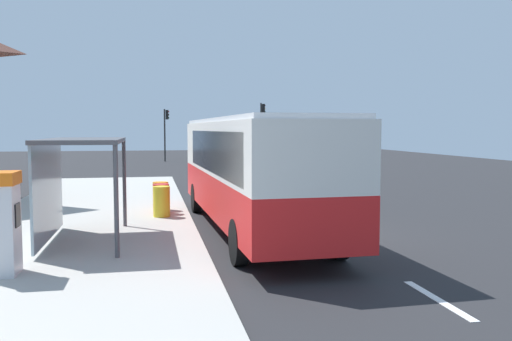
# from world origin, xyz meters

# --- Properties ---
(ground_plane) EXTENTS (56.00, 92.00, 0.04)m
(ground_plane) POSITION_xyz_m (0.00, 14.00, -0.02)
(ground_plane) COLOR #262628
(sidewalk_platform) EXTENTS (6.20, 30.00, 0.18)m
(sidewalk_platform) POSITION_xyz_m (-6.40, 2.00, 0.09)
(sidewalk_platform) COLOR #ADAAA3
(sidewalk_platform) RESTS_ON ground
(lane_stripe_seg_0) EXTENTS (0.16, 2.20, 0.01)m
(lane_stripe_seg_0) POSITION_xyz_m (0.25, -6.00, 0.01)
(lane_stripe_seg_0) COLOR silver
(lane_stripe_seg_0) RESTS_ON ground
(lane_stripe_seg_1) EXTENTS (0.16, 2.20, 0.01)m
(lane_stripe_seg_1) POSITION_xyz_m (0.25, -1.00, 0.01)
(lane_stripe_seg_1) COLOR silver
(lane_stripe_seg_1) RESTS_ON ground
(lane_stripe_seg_2) EXTENTS (0.16, 2.20, 0.01)m
(lane_stripe_seg_2) POSITION_xyz_m (0.25, 4.00, 0.01)
(lane_stripe_seg_2) COLOR silver
(lane_stripe_seg_2) RESTS_ON ground
(lane_stripe_seg_3) EXTENTS (0.16, 2.20, 0.01)m
(lane_stripe_seg_3) POSITION_xyz_m (0.25, 9.00, 0.01)
(lane_stripe_seg_3) COLOR silver
(lane_stripe_seg_3) RESTS_ON ground
(lane_stripe_seg_4) EXTENTS (0.16, 2.20, 0.01)m
(lane_stripe_seg_4) POSITION_xyz_m (0.25, 14.00, 0.01)
(lane_stripe_seg_4) COLOR silver
(lane_stripe_seg_4) RESTS_ON ground
(lane_stripe_seg_5) EXTENTS (0.16, 2.20, 0.01)m
(lane_stripe_seg_5) POSITION_xyz_m (0.25, 19.00, 0.01)
(lane_stripe_seg_5) COLOR silver
(lane_stripe_seg_5) RESTS_ON ground
(lane_stripe_seg_6) EXTENTS (0.16, 2.20, 0.01)m
(lane_stripe_seg_6) POSITION_xyz_m (0.25, 24.00, 0.01)
(lane_stripe_seg_6) COLOR silver
(lane_stripe_seg_6) RESTS_ON ground
(lane_stripe_seg_7) EXTENTS (0.16, 2.20, 0.01)m
(lane_stripe_seg_7) POSITION_xyz_m (0.25, 29.00, 0.01)
(lane_stripe_seg_7) COLOR silver
(lane_stripe_seg_7) RESTS_ON ground
(bus) EXTENTS (2.88, 11.09, 3.21)m
(bus) POSITION_xyz_m (-1.71, 0.74, 1.84)
(bus) COLOR red
(bus) RESTS_ON ground
(white_van) EXTENTS (2.08, 5.23, 2.30)m
(white_van) POSITION_xyz_m (2.20, 19.16, 1.34)
(white_van) COLOR silver
(white_van) RESTS_ON ground
(sedan_near) EXTENTS (1.89, 4.42, 1.52)m
(sedan_near) POSITION_xyz_m (2.30, 36.77, 0.79)
(sedan_near) COLOR #195933
(sedan_near) RESTS_ON ground
(ticket_machine) EXTENTS (0.66, 0.76, 1.94)m
(ticket_machine) POSITION_xyz_m (-7.30, -3.55, 1.17)
(ticket_machine) COLOR silver
(ticket_machine) RESTS_ON sidewalk_platform
(recycling_bin_yellow) EXTENTS (0.52, 0.52, 0.95)m
(recycling_bin_yellow) POSITION_xyz_m (-4.20, 2.71, 0.66)
(recycling_bin_yellow) COLOR yellow
(recycling_bin_yellow) RESTS_ON sidewalk_platform
(recycling_bin_red) EXTENTS (0.52, 0.52, 0.95)m
(recycling_bin_red) POSITION_xyz_m (-4.20, 3.41, 0.66)
(recycling_bin_red) COLOR red
(recycling_bin_red) RESTS_ON sidewalk_platform
(recycling_bin_orange) EXTENTS (0.52, 0.52, 0.95)m
(recycling_bin_orange) POSITION_xyz_m (-4.20, 4.11, 0.66)
(recycling_bin_orange) COLOR orange
(recycling_bin_orange) RESTS_ON sidewalk_platform
(traffic_light_near_side) EXTENTS (0.49, 0.28, 5.24)m
(traffic_light_near_side) POSITION_xyz_m (5.50, 33.91, 3.47)
(traffic_light_near_side) COLOR #2D2D2D
(traffic_light_near_side) RESTS_ON ground
(traffic_light_far_side) EXTENTS (0.49, 0.28, 4.66)m
(traffic_light_far_side) POSITION_xyz_m (-3.10, 34.71, 3.12)
(traffic_light_far_side) COLOR #2D2D2D
(traffic_light_far_side) RESTS_ON ground
(bus_shelter) EXTENTS (1.80, 4.00, 2.50)m
(bus_shelter) POSITION_xyz_m (-6.41, -0.66, 2.10)
(bus_shelter) COLOR #4C4C51
(bus_shelter) RESTS_ON sidewalk_platform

